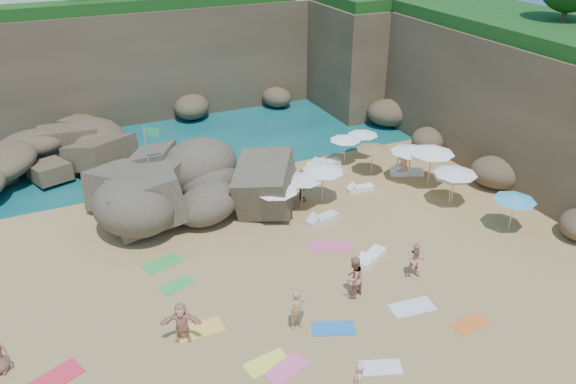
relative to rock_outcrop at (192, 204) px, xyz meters
name	(u,v)px	position (x,y,z in m)	size (l,w,h in m)	color
ground	(276,266)	(1.88, -7.42, 0.00)	(120.00, 120.00, 0.00)	tan
seawater	(141,88)	(1.88, 22.58, 0.00)	(120.00, 120.00, 0.00)	#0C4751
cliff_back	(173,53)	(3.88, 17.58, 4.00)	(44.00, 8.00, 8.00)	brown
cliff_right	(487,84)	(20.88, 0.58, 4.00)	(8.00, 30.00, 8.00)	brown
cliff_corner	(367,48)	(18.88, 12.58, 4.00)	(10.00, 12.00, 8.00)	brown
rock_promontory	(10,172)	(-9.12, 8.58, 0.00)	(12.00, 7.00, 2.00)	brown
rock_outcrop	(192,204)	(0.00, 0.00, 0.00)	(8.63, 6.47, 3.45)	brown
flag_pole	(150,154)	(-1.70, 1.46, 2.75)	(0.82, 0.35, 4.31)	silver
parasol_0	(323,169)	(6.74, -2.77, 2.02)	(2.33, 2.33, 2.20)	silver
parasol_1	(363,133)	(11.91, 1.49, 1.70)	(1.96, 1.96, 1.85)	silver
parasol_2	(432,150)	(13.34, -3.64, 2.27)	(2.61, 2.61, 2.47)	silver
parasol_3	(345,138)	(10.42, 1.15, 1.72)	(1.99, 1.99, 1.88)	silver
parasol_5	(302,177)	(5.38, -2.96, 1.87)	(2.16, 2.16, 2.04)	silver
parasol_6	(373,147)	(11.15, -0.88, 1.78)	(2.05, 2.05, 1.94)	silver
parasol_7	(453,174)	(12.99, -6.00, 1.82)	(2.10, 2.10, 1.98)	silver
parasol_8	(411,149)	(12.62, -2.65, 2.06)	(2.38, 2.38, 2.25)	silver
parasol_9	(276,188)	(3.51, -3.73, 1.99)	(2.29, 2.29, 2.17)	silver
parasol_10	(515,197)	(14.05, -9.44, 1.85)	(2.13, 2.13, 2.02)	silver
parasol_11	(456,171)	(13.09, -6.07, 2.04)	(2.36, 2.36, 2.23)	silver
lounger_0	(325,164)	(9.00, 1.17, 0.16)	(2.07, 0.69, 0.32)	silver
lounger_1	(360,188)	(9.35, -2.55, 0.12)	(1.60, 0.53, 0.25)	white
lounger_2	(316,167)	(8.30, 1.05, 0.16)	(2.04, 0.68, 0.32)	white
lounger_3	(322,219)	(5.71, -4.77, 0.15)	(1.87, 0.62, 0.29)	silver
lounger_4	(407,172)	(13.05, -1.93, 0.16)	(2.00, 0.67, 0.31)	white
lounger_5	(371,257)	(6.16, -8.83, 0.14)	(1.86, 0.62, 0.29)	white
towel_1	(287,369)	(-0.32, -13.43, 0.01)	(1.65, 0.82, 0.03)	#F65F8D
towel_3	(177,285)	(-2.65, -6.93, 0.01)	(1.46, 0.73, 0.03)	green
towel_4	(200,329)	(-2.56, -10.11, 0.02)	(1.83, 0.92, 0.03)	yellow
towel_5	(381,367)	(2.82, -14.81, 0.01)	(1.50, 0.75, 0.03)	white
towel_7	(55,379)	(-8.01, -10.43, 0.02)	(1.90, 0.95, 0.03)	#E9293D
towel_8	(333,328)	(2.25, -12.27, 0.02)	(1.72, 0.86, 0.03)	blue
towel_9	(330,246)	(4.94, -7.06, 0.02)	(1.95, 0.98, 0.03)	#DE567E
towel_10	(470,324)	(7.34, -14.32, 0.01)	(1.55, 0.77, 0.03)	orange
towel_11	(162,263)	(-2.85, -5.04, 0.02)	(1.76, 0.88, 0.03)	green
towel_12	(267,363)	(-0.87, -12.88, 0.01)	(1.63, 0.81, 0.03)	#F6FD42
towel_13	(412,307)	(5.85, -12.50, 0.02)	(1.87, 0.93, 0.03)	silver
person_stand_1	(354,277)	(3.98, -10.79, 0.97)	(0.94, 0.74, 1.94)	#B76E5B
person_stand_2	(225,169)	(2.52, 1.56, 0.97)	(1.25, 0.52, 1.94)	tan
person_stand_3	(302,185)	(5.74, -2.22, 0.95)	(1.11, 0.46, 1.89)	olive
person_stand_4	(404,161)	(12.81, -1.85, 0.90)	(0.88, 0.48, 1.79)	tan
person_stand_5	(135,197)	(-2.89, 0.73, 0.73)	(1.35, 0.39, 1.46)	tan
person_stand_6	(357,384)	(1.16, -15.82, 0.88)	(0.64, 0.42, 1.76)	#EDA787
person_lie_2	(0,367)	(-9.71, -9.25, 0.23)	(0.86, 1.76, 0.47)	#8F5847
person_lie_3	(183,335)	(-3.31, -10.39, 0.23)	(1.57, 1.69, 0.45)	tan
person_lie_4	(297,323)	(0.97, -11.60, 0.21)	(0.63, 1.72, 0.41)	tan
person_lie_5	(415,271)	(7.22, -10.76, 0.31)	(0.80, 1.66, 0.63)	tan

